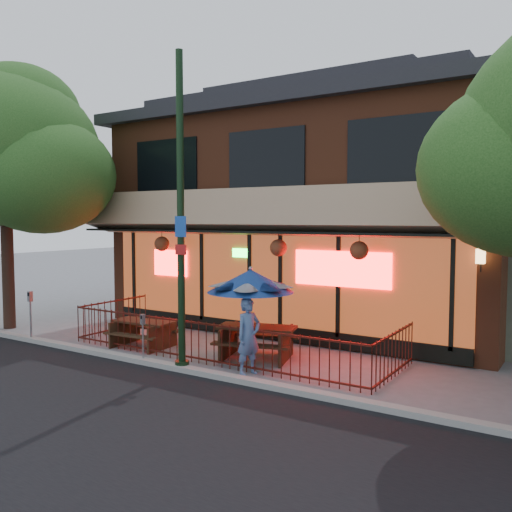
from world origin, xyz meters
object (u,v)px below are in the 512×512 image
Objects in this scene: street_tree_left at (7,142)px; pedestrian at (249,336)px; street_light at (181,229)px; picnic_table_left at (143,330)px; picnic_table_right at (257,337)px; parking_meter_near at (143,330)px; parking_meter_far at (30,307)px; patio_umbrella at (251,281)px.

pedestrian is (8.91, -0.29, -4.84)m from street_tree_left.
street_light is 4.06× the size of picnic_table_left.
pedestrian is (0.55, -1.19, 0.31)m from picnic_table_right.
picnic_table_right is 1.88× the size of parking_meter_near.
parking_meter_far is at bearing -179.17° from street_light.
street_tree_left is 7.37m from picnic_table_left.
street_light is 5.76m from parking_meter_far.
patio_umbrella is at bearing -73.31° from picnic_table_right.
street_light is 2.62m from parking_meter_near.
pedestrian is 2.63m from parking_meter_near.
parking_meter_far is at bearing -180.00° from parking_meter_near.
street_light is 3.26m from picnic_table_right.
picnic_table_left is (-2.25, 1.10, -2.69)m from street_light.
street_tree_left is 4.67× the size of picnic_table_left.
street_light reaches higher than patio_umbrella.
pedestrian reaches higher than picnic_table_right.
pedestrian is at bearing -60.07° from patio_umbrella.
street_tree_left is at bearing 105.54° from pedestrian.
patio_umbrella is 2.77m from parking_meter_near.
pedestrian is 1.20× the size of parking_meter_far.
parking_meter_far is at bearing -164.11° from picnic_table_right.
street_tree_left is 5.26m from parking_meter_far.
picnic_table_left is 1.49× the size of parking_meter_near.
parking_meter_far is (-6.23, -1.77, 0.42)m from picnic_table_right.
parking_meter_far is (-3.07, -1.18, 0.48)m from picnic_table_left.
pedestrian is at bearing 19.13° from street_light.
street_tree_left is (-7.46, 0.79, 2.52)m from street_light.
patio_umbrella is (1.06, 1.19, -1.20)m from street_light.
patio_umbrella is 6.58m from parking_meter_far.
picnic_table_left is at bearing -169.38° from picnic_table_right.
parking_meter_near is at bearing -149.74° from patio_umbrella.
street_light is 2.78m from pedestrian.
picnic_table_right is 1.35m from pedestrian.
street_light is 3.21× the size of picnic_table_right.
patio_umbrella is at bearing 48.36° from street_light.
street_tree_left is at bearing 172.23° from parking_meter_near.
pedestrian is (0.39, -0.68, -1.11)m from patio_umbrella.
picnic_table_right reaches higher than picnic_table_left.
parking_meter_near reaches higher than picnic_table_right.
street_tree_left reaches higher than picnic_table_right.
picnic_table_right is at bearing 10.62° from picnic_table_left.
parking_meter_near is at bearing -45.96° from picnic_table_left.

